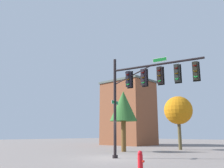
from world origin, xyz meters
The scene contains 6 objects.
ground_plane centered at (0.00, 0.00, 0.00)m, with size 120.00×120.00×0.00m, color slate.
signal_pole_assembly centered at (2.53, 0.55, 4.93)m, with size 6.17×1.97×6.91m.
fire_hydrant centered at (4.24, -2.96, 0.41)m, with size 0.33×0.24×0.83m.
tree_near centered at (-3.39, 4.96, 4.13)m, with size 2.57×2.57×5.64m.
tree_mid centered at (-0.79, 10.91, 4.02)m, with size 2.96×2.96×5.53m.
brick_building centered at (-11.49, 15.79, 4.78)m, with size 7.25×5.68×9.53m.
Camera 1 is at (11.03, -12.26, 1.59)m, focal length 37.91 mm.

